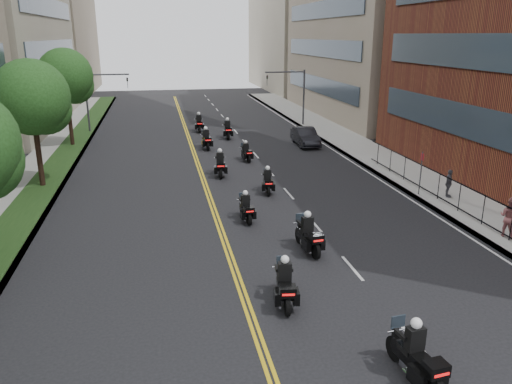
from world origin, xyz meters
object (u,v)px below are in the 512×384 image
(pedestrian_c, at_px, (449,183))
(motorcycle_5, at_px, (268,182))
(motorcycle_6, at_px, (220,165))
(motorcycle_10, at_px, (199,124))
(motorcycle_1, at_px, (416,358))
(motorcycle_4, at_px, (246,209))
(parked_sedan, at_px, (305,136))
(motorcycle_3, at_px, (308,236))
(pedestrian_b, at_px, (510,217))
(motorcycle_2, at_px, (285,285))
(motorcycle_9, at_px, (228,130))
(motorcycle_7, at_px, (246,153))
(motorcycle_8, at_px, (206,140))

(pedestrian_c, bearing_deg, motorcycle_5, 96.75)
(motorcycle_6, bearing_deg, motorcycle_10, 94.61)
(motorcycle_1, bearing_deg, motorcycle_4, 93.31)
(motorcycle_1, distance_m, parked_sedan, 30.08)
(motorcycle_4, xyz_separation_m, motorcycle_10, (-0.21, 24.65, 0.12))
(motorcycle_3, distance_m, pedestrian_b, 9.29)
(motorcycle_2, xyz_separation_m, pedestrian_c, (11.89, 9.36, 0.25))
(motorcycle_2, distance_m, pedestrian_b, 11.89)
(motorcycle_6, distance_m, parked_sedan, 11.58)
(motorcycle_5, bearing_deg, motorcycle_9, 97.95)
(motorcycle_1, distance_m, pedestrian_b, 12.10)
(motorcycle_4, height_order, motorcycle_9, motorcycle_9)
(motorcycle_7, distance_m, motorcycle_8, 5.27)
(motorcycle_10, xyz_separation_m, parked_sedan, (8.24, -7.97, 0.00))
(parked_sedan, bearing_deg, motorcycle_5, -114.56)
(motorcycle_6, bearing_deg, parked_sedan, 49.22)
(parked_sedan, bearing_deg, motorcycle_4, -114.48)
(motorcycle_8, distance_m, parked_sedan, 8.34)
(motorcycle_4, height_order, motorcycle_6, motorcycle_6)
(motorcycle_4, height_order, motorcycle_5, motorcycle_5)
(motorcycle_2, xyz_separation_m, pedestrian_b, (11.34, 3.57, 0.39))
(motorcycle_9, bearing_deg, motorcycle_5, -86.83)
(motorcycle_2, height_order, motorcycle_4, motorcycle_2)
(motorcycle_7, relative_size, motorcycle_9, 0.82)
(pedestrian_c, bearing_deg, motorcycle_6, 83.29)
(motorcycle_1, relative_size, motorcycle_2, 1.04)
(motorcycle_2, height_order, parked_sedan, motorcycle_2)
(motorcycle_6, height_order, motorcycle_7, motorcycle_6)
(motorcycle_4, bearing_deg, motorcycle_3, -68.07)
(pedestrian_c, bearing_deg, motorcycle_10, 52.11)
(motorcycle_1, xyz_separation_m, motorcycle_10, (-2.54, 37.50, 0.01))
(motorcycle_4, distance_m, motorcycle_8, 16.89)
(motorcycle_7, relative_size, motorcycle_8, 0.84)
(motorcycle_10, xyz_separation_m, pedestrian_b, (11.44, -29.33, 0.34))
(motorcycle_9, bearing_deg, pedestrian_b, -67.12)
(motorcycle_8, distance_m, motorcycle_10, 7.76)
(motorcycle_3, distance_m, motorcycle_4, 4.64)
(motorcycle_9, distance_m, motorcycle_10, 4.42)
(motorcycle_3, relative_size, motorcycle_8, 0.99)
(parked_sedan, distance_m, pedestrian_b, 21.60)
(motorcycle_8, xyz_separation_m, pedestrian_c, (12.08, -15.78, 0.22))
(motorcycle_4, xyz_separation_m, pedestrian_c, (11.79, 1.11, 0.33))
(motorcycle_2, distance_m, motorcycle_4, 8.25)
(motorcycle_9, height_order, pedestrian_b, pedestrian_b)
(motorcycle_4, height_order, motorcycle_10, motorcycle_10)
(motorcycle_8, relative_size, pedestrian_c, 1.56)
(motorcycle_7, height_order, motorcycle_10, motorcycle_10)
(motorcycle_5, distance_m, motorcycle_9, 16.49)
(motorcycle_6, relative_size, parked_sedan, 0.55)
(motorcycle_1, relative_size, motorcycle_6, 1.01)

